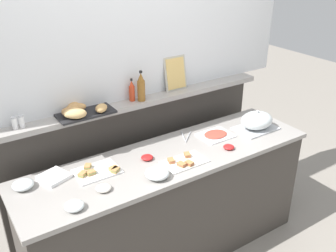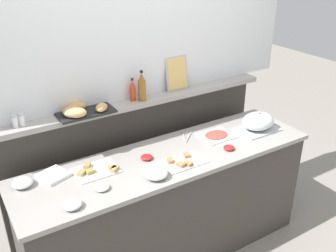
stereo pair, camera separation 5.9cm
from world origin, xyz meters
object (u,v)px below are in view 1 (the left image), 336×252
cold_cuts_platter (216,135)px  vinegar_bottle_amber (141,88)px  napkin_stack (54,177)px  bread_basket (78,111)px  sandwich_platter_rear (97,171)px  condiment_bowl_cream (147,157)px  glass_bowl_large (23,185)px  glass_bowl_small (74,206)px  salt_shaker (15,123)px  hot_sauce_bottle (132,91)px  pepper_shaker (22,121)px  framed_picture (175,73)px  serving_tongs (186,137)px  serving_cloche (257,121)px  condiment_bowl_dark (103,188)px  sandwich_platter_front (184,162)px  condiment_bowl_red (229,147)px  glass_bowl_medium (157,174)px

cold_cuts_platter → vinegar_bottle_amber: bearing=146.2°
napkin_stack → bread_basket: size_ratio=0.43×
sandwich_platter_rear → condiment_bowl_cream: size_ratio=3.43×
glass_bowl_large → glass_bowl_small: glass_bowl_large is taller
salt_shaker → hot_sauce_bottle: bearing=1.0°
pepper_shaker → framed_picture: (1.24, 0.04, 0.09)m
serving_tongs → hot_sauce_bottle: 0.56m
glass_bowl_small → hot_sauce_bottle: bearing=40.6°
serving_cloche → napkin_stack: size_ratio=2.00×
condiment_bowl_dark → salt_shaker: bearing=123.5°
framed_picture → glass_bowl_small: bearing=-150.5°
cold_cuts_platter → framed_picture: framed_picture is taller
sandwich_platter_front → hot_sauce_bottle: hot_sauce_bottle is taller
glass_bowl_large → serving_tongs: size_ratio=0.78×
serving_tongs → bread_basket: bread_basket is taller
hot_sauce_bottle → cold_cuts_platter: bearing=-33.5°
condiment_bowl_red → napkin_stack: (-1.22, 0.33, -0.00)m
glass_bowl_large → hot_sauce_bottle: 1.02m
napkin_stack → sandwich_platter_front: bearing=-20.5°
serving_cloche → napkin_stack: (-1.64, 0.20, -0.06)m
vinegar_bottle_amber → pepper_shaker: 0.89m
condiment_bowl_cream → hot_sauce_bottle: bearing=75.6°
sandwich_platter_rear → sandwich_platter_front: same height
bread_basket → condiment_bowl_red: bearing=-29.9°
hot_sauce_bottle → pepper_shaker: size_ratio=2.02×
sandwich_platter_front → condiment_bowl_cream: 0.26m
vinegar_bottle_amber → serving_cloche: bearing=-26.0°
sandwich_platter_front → salt_shaker: bearing=150.6°
condiment_bowl_dark → salt_shaker: salt_shaker is taller
sandwich_platter_front → salt_shaker: salt_shaker is taller
sandwich_platter_front → serving_cloche: 0.82m
serving_cloche → condiment_bowl_cream: (-1.00, 0.07, -0.06)m
condiment_bowl_red → napkin_stack: condiment_bowl_red is taller
condiment_bowl_red → pepper_shaker: pepper_shaker is taller
vinegar_bottle_amber → salt_shaker: 0.93m
bread_basket → framed_picture: 0.87m
serving_cloche → sandwich_platter_front: bearing=-172.3°
glass_bowl_small → salt_shaker: 0.71m
cold_cuts_platter → vinegar_bottle_amber: (-0.49, 0.32, 0.40)m
glass_bowl_small → condiment_bowl_dark: (0.22, 0.08, -0.00)m
sandwich_platter_rear → condiment_bowl_red: 0.99m
condiment_bowl_red → hot_sauce_bottle: size_ratio=0.47×
glass_bowl_small → bread_basket: (0.29, 0.59, 0.32)m
glass_bowl_small → glass_bowl_large: bearing=117.2°
cold_cuts_platter → napkin_stack: bearing=175.0°
serving_cloche → hot_sauce_bottle: (-0.90, 0.45, 0.31)m
condiment_bowl_cream → condiment_bowl_red: (0.59, -0.20, -0.00)m
condiment_bowl_cream → glass_bowl_large: bearing=171.6°
glass_bowl_small → pepper_shaker: (-0.09, 0.61, 0.33)m
glass_bowl_medium → framed_picture: bearing=47.9°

